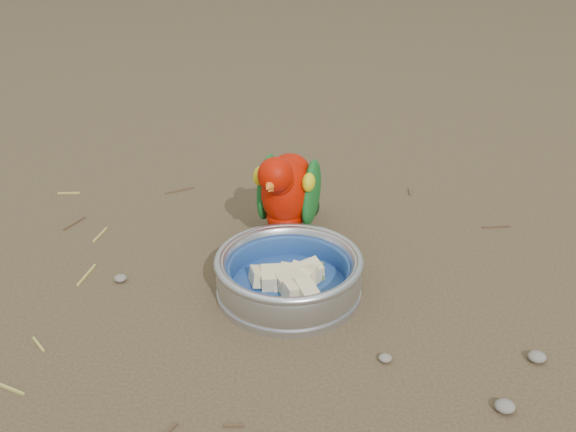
# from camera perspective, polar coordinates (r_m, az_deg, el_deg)

# --- Properties ---
(ground) EXTENTS (60.00, 60.00, 0.00)m
(ground) POSITION_cam_1_polar(r_m,az_deg,el_deg) (0.90, 0.17, -8.32)
(ground) COLOR #483926
(food_bowl) EXTENTS (0.21, 0.21, 0.02)m
(food_bowl) POSITION_cam_1_polar(r_m,az_deg,el_deg) (0.93, 0.08, -6.51)
(food_bowl) COLOR #B2B2BA
(food_bowl) RESTS_ON ground
(bowl_wall) EXTENTS (0.21, 0.21, 0.04)m
(bowl_wall) POSITION_cam_1_polar(r_m,az_deg,el_deg) (0.91, 0.08, -4.94)
(bowl_wall) COLOR #B2B2BA
(bowl_wall) RESTS_ON food_bowl
(fruit_wedges) EXTENTS (0.12, 0.12, 0.03)m
(fruit_wedges) POSITION_cam_1_polar(r_m,az_deg,el_deg) (0.91, 0.08, -5.31)
(fruit_wedges) COLOR beige
(fruit_wedges) RESTS_ON food_bowl
(lory_parrot) EXTENTS (0.15, 0.23, 0.17)m
(lory_parrot) POSITION_cam_1_polar(r_m,az_deg,el_deg) (1.01, -0.16, 1.47)
(lory_parrot) COLOR #AA0E00
(lory_parrot) RESTS_ON ground
(ground_debris) EXTENTS (0.90, 0.80, 0.01)m
(ground_debris) POSITION_cam_1_polar(r_m,az_deg,el_deg) (0.97, 2.78, -5.34)
(ground_debris) COLOR #A69A44
(ground_debris) RESTS_ON ground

